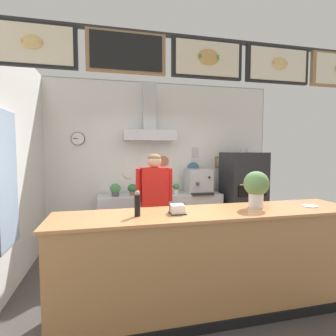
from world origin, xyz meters
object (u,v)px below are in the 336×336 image
Objects in this scene: potted_basil at (161,188)px; condiment_plate at (310,206)px; basil_vase at (256,187)px; pepper_grinder at (137,204)px; potted_oregano at (176,188)px; pizza_oven at (243,195)px; potted_thyme at (132,189)px; potted_sage at (115,189)px; espresso_machine at (198,181)px; napkin_holder at (177,209)px; shop_worker at (154,205)px.

potted_basil is 2.63m from condiment_plate.
basil_vase is at bearing -73.47° from potted_basil.
condiment_plate is at bearing -0.39° from pepper_grinder.
potted_oregano is 0.30m from potted_basil.
pizza_oven is 2.17m from potted_thyme.
potted_thyme is at bearing 6.63° from potted_sage.
espresso_machine is 2.68m from pepper_grinder.
pepper_grinder is (-0.69, -2.28, 0.20)m from potted_basil.
basil_vase is at bearing 3.44° from pepper_grinder.
pizza_oven reaches higher than napkin_holder.
potted_sage is 0.85m from potted_basil.
potted_basil is (-0.30, 0.03, 0.00)m from potted_oregano.
condiment_plate is (1.28, -2.30, 0.08)m from potted_basil.
pepper_grinder reaches higher than potted_oregano.
potted_oregano is 1.17× the size of napkin_holder.
espresso_machine is 0.76m from potted_basil.
pizza_oven is 8.49× the size of potted_thyme.
napkin_holder is at bearing -83.66° from potted_thyme.
pizza_oven reaches higher than potted_thyme.
espresso_machine is 2.19m from basil_vase.
napkin_holder is (0.25, -2.29, 0.11)m from potted_thyme.
shop_worker is 9.98× the size of condiment_plate.
potted_thyme is (0.31, 0.04, -0.01)m from potted_sage.
potted_sage is 1.10× the size of potted_basil.
potted_thyme is at bearing 176.93° from potted_oregano.
espresso_machine reaches higher than condiment_plate.
napkin_holder is 1.56m from condiment_plate.
espresso_machine is 2.47m from napkin_holder.
potted_sage is (-2.47, 0.18, 0.18)m from pizza_oven.
potted_sage is at bearing -173.37° from potted_thyme.
pepper_grinder is (-2.30, -2.08, 0.37)m from pizza_oven.
pepper_grinder is 1.50× the size of condiment_plate.
shop_worker is at bearing -106.03° from potted_basil.
potted_sage is 1.19× the size of potted_oregano.
pizza_oven is 4.37× the size of basil_vase.
potted_basil is 2.32m from basil_vase.
potted_sage is at bearing 175.73° from pizza_oven.
condiment_plate reaches higher than potted_oregano.
shop_worker is 7.99× the size of potted_basil.
pizza_oven is 1.64m from potted_basil.
pizza_oven reaches higher than shop_worker.
potted_oregano is at bearing -5.63° from potted_basil.
pizza_oven is at bearing 47.46° from napkin_holder.
potted_sage reaches higher than potted_oregano.
basil_vase reaches higher than potted_basil.
potted_sage is at bearing 133.12° from condiment_plate.
basil_vase is (1.50, -2.18, 0.30)m from potted_sage.
potted_basil is 1.00× the size of potted_thyme.
pepper_grinder is (-1.43, -2.26, 0.08)m from espresso_machine.
potted_sage is 1.39× the size of napkin_holder.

